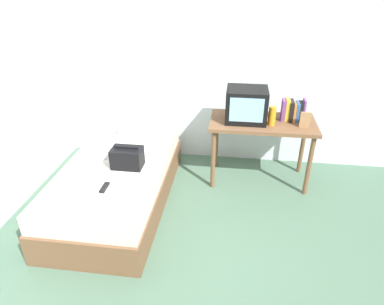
{
  "coord_description": "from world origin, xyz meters",
  "views": [
    {
      "loc": [
        0.26,
        -2.1,
        2.23
      ],
      "look_at": [
        -0.17,
        1.08,
        0.51
      ],
      "focal_mm": 31.89,
      "sensor_mm": 36.0,
      "label": 1
    }
  ],
  "objects_px": {
    "picture_frame": "(305,120)",
    "magazine": "(88,176)",
    "water_bottle": "(272,116)",
    "book_row": "(293,111)",
    "desk": "(262,129)",
    "remote_dark": "(104,187)",
    "remote_silver": "(106,155)",
    "tv": "(246,105)",
    "handbag": "(127,158)",
    "pillow": "(139,127)",
    "bed": "(118,182)"
  },
  "relations": [
    {
      "from": "desk",
      "to": "picture_frame",
      "type": "xyz_separation_m",
      "value": [
        0.43,
        -0.11,
        0.18
      ]
    },
    {
      "from": "desk",
      "to": "water_bottle",
      "type": "xyz_separation_m",
      "value": [
        0.08,
        -0.1,
        0.2
      ]
    },
    {
      "from": "bed",
      "to": "tv",
      "type": "height_order",
      "value": "tv"
    },
    {
      "from": "tv",
      "to": "picture_frame",
      "type": "bearing_deg",
      "value": -10.1
    },
    {
      "from": "remote_silver",
      "to": "desk",
      "type": "bearing_deg",
      "value": 19.15
    },
    {
      "from": "picture_frame",
      "to": "magazine",
      "type": "bearing_deg",
      "value": -157.61
    },
    {
      "from": "tv",
      "to": "water_bottle",
      "type": "relative_size",
      "value": 2.12
    },
    {
      "from": "tv",
      "to": "picture_frame",
      "type": "relative_size",
      "value": 2.61
    },
    {
      "from": "tv",
      "to": "magazine",
      "type": "bearing_deg",
      "value": -146.52
    },
    {
      "from": "remote_silver",
      "to": "picture_frame",
      "type": "bearing_deg",
      "value": 12.53
    },
    {
      "from": "bed",
      "to": "picture_frame",
      "type": "height_order",
      "value": "picture_frame"
    },
    {
      "from": "book_row",
      "to": "water_bottle",
      "type": "bearing_deg",
      "value": -144.74
    },
    {
      "from": "picture_frame",
      "to": "remote_dark",
      "type": "relative_size",
      "value": 1.08
    },
    {
      "from": "pillow",
      "to": "magazine",
      "type": "bearing_deg",
      "value": -100.5
    },
    {
      "from": "picture_frame",
      "to": "remote_dark",
      "type": "bearing_deg",
      "value": -150.91
    },
    {
      "from": "desk",
      "to": "book_row",
      "type": "relative_size",
      "value": 4.73
    },
    {
      "from": "bed",
      "to": "picture_frame",
      "type": "bearing_deg",
      "value": 16.14
    },
    {
      "from": "bed",
      "to": "water_bottle",
      "type": "height_order",
      "value": "water_bottle"
    },
    {
      "from": "remote_silver",
      "to": "tv",
      "type": "bearing_deg",
      "value": 21.59
    },
    {
      "from": "handbag",
      "to": "magazine",
      "type": "bearing_deg",
      "value": -144.37
    },
    {
      "from": "water_bottle",
      "to": "magazine",
      "type": "height_order",
      "value": "water_bottle"
    },
    {
      "from": "desk",
      "to": "tv",
      "type": "distance_m",
      "value": 0.34
    },
    {
      "from": "remote_dark",
      "to": "tv",
      "type": "bearing_deg",
      "value": 42.75
    },
    {
      "from": "desk",
      "to": "book_row",
      "type": "distance_m",
      "value": 0.39
    },
    {
      "from": "water_bottle",
      "to": "desk",
      "type": "bearing_deg",
      "value": 130.54
    },
    {
      "from": "remote_silver",
      "to": "book_row",
      "type": "bearing_deg",
      "value": 18.09
    },
    {
      "from": "desk",
      "to": "book_row",
      "type": "height_order",
      "value": "book_row"
    },
    {
      "from": "book_row",
      "to": "remote_silver",
      "type": "bearing_deg",
      "value": -161.91
    },
    {
      "from": "book_row",
      "to": "handbag",
      "type": "xyz_separation_m",
      "value": [
        -1.65,
        -0.81,
        -0.27
      ]
    },
    {
      "from": "handbag",
      "to": "remote_dark",
      "type": "bearing_deg",
      "value": -103.03
    },
    {
      "from": "desk",
      "to": "tv",
      "type": "xyz_separation_m",
      "value": [
        -0.19,
        0.0,
        0.28
      ]
    },
    {
      "from": "book_row",
      "to": "magazine",
      "type": "xyz_separation_m",
      "value": [
        -1.98,
        -1.04,
        -0.37
      ]
    },
    {
      "from": "bed",
      "to": "magazine",
      "type": "xyz_separation_m",
      "value": [
        -0.17,
        -0.31,
        0.26
      ]
    },
    {
      "from": "tv",
      "to": "magazine",
      "type": "xyz_separation_m",
      "value": [
        -1.47,
        -0.97,
        -0.43
      ]
    },
    {
      "from": "picture_frame",
      "to": "magazine",
      "type": "distance_m",
      "value": 2.28
    },
    {
      "from": "pillow",
      "to": "handbag",
      "type": "xyz_separation_m",
      "value": [
        0.12,
        -0.85,
        0.05
      ]
    },
    {
      "from": "picture_frame",
      "to": "pillow",
      "type": "xyz_separation_m",
      "value": [
        -1.89,
        0.22,
        -0.29
      ]
    },
    {
      "from": "magazine",
      "to": "remote_silver",
      "type": "height_order",
      "value": "remote_silver"
    },
    {
      "from": "tv",
      "to": "remote_silver",
      "type": "xyz_separation_m",
      "value": [
        -1.43,
        -0.57,
        -0.43
      ]
    },
    {
      "from": "book_row",
      "to": "remote_silver",
      "type": "height_order",
      "value": "book_row"
    },
    {
      "from": "pillow",
      "to": "picture_frame",
      "type": "bearing_deg",
      "value": -6.62
    },
    {
      "from": "handbag",
      "to": "remote_silver",
      "type": "distance_m",
      "value": 0.35
    },
    {
      "from": "bed",
      "to": "remote_silver",
      "type": "distance_m",
      "value": 0.31
    },
    {
      "from": "handbag",
      "to": "remote_silver",
      "type": "height_order",
      "value": "handbag"
    },
    {
      "from": "tv",
      "to": "book_row",
      "type": "distance_m",
      "value": 0.52
    },
    {
      "from": "desk",
      "to": "pillow",
      "type": "relative_size",
      "value": 2.8
    },
    {
      "from": "water_bottle",
      "to": "remote_dark",
      "type": "height_order",
      "value": "water_bottle"
    },
    {
      "from": "handbag",
      "to": "remote_silver",
      "type": "bearing_deg",
      "value": 149.28
    },
    {
      "from": "tv",
      "to": "book_row",
      "type": "bearing_deg",
      "value": 7.6
    },
    {
      "from": "water_bottle",
      "to": "picture_frame",
      "type": "bearing_deg",
      "value": -2.16
    }
  ]
}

